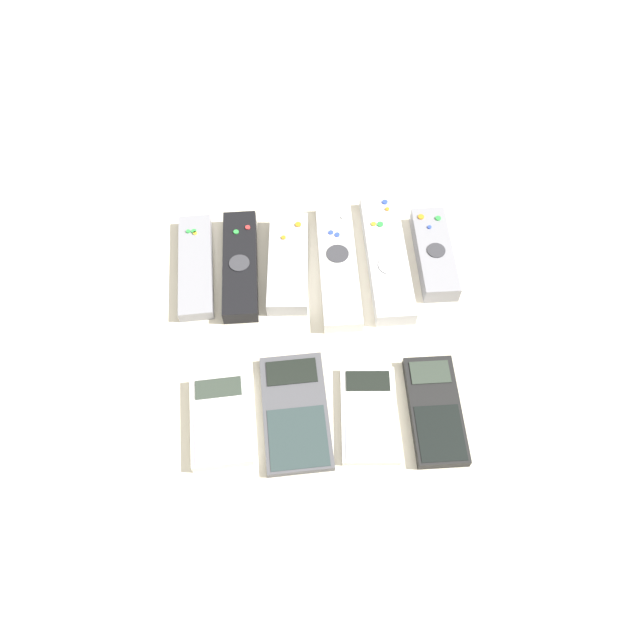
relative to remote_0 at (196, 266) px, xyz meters
name	(u,v)px	position (x,y,z in m)	size (l,w,h in m)	color
ground_plane	(321,346)	(0.17, -0.14, -0.01)	(3.00, 3.00, 0.00)	beige
remote_0	(196,266)	(0.00, 0.00, 0.00)	(0.06, 0.18, 0.02)	gray
remote_1	(240,265)	(0.06, 0.00, 0.00)	(0.05, 0.18, 0.03)	black
remote_2	(288,262)	(0.13, 0.00, 0.00)	(0.06, 0.17, 0.02)	#B7B7BC
remote_3	(338,264)	(0.20, -0.01, 0.00)	(0.05, 0.22, 0.02)	white
remote_4	(386,257)	(0.27, 0.00, 0.00)	(0.06, 0.22, 0.03)	silver
remote_5	(434,254)	(0.34, 0.00, 0.00)	(0.05, 0.15, 0.03)	gray
calculator_0	(221,420)	(0.04, -0.24, 0.00)	(0.08, 0.12, 0.02)	silver
calculator_1	(295,412)	(0.13, -0.23, 0.00)	(0.09, 0.16, 0.01)	#4C4C51
calculator_2	(369,414)	(0.22, -0.24, 0.00)	(0.08, 0.13, 0.01)	silver
calculator_3	(435,410)	(0.31, -0.24, 0.00)	(0.06, 0.14, 0.02)	black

